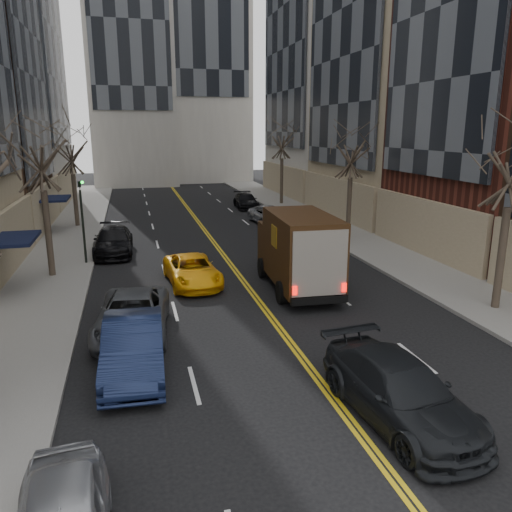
{
  "coord_description": "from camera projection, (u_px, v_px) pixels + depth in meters",
  "views": [
    {
      "loc": [
        -4.9,
        -4.72,
        7.0
      ],
      "look_at": [
        -0.35,
        13.4,
        2.2
      ],
      "focal_mm": 35.0,
      "sensor_mm": 36.0,
      "label": 1
    }
  ],
  "objects": [
    {
      "name": "tree_rt_far",
      "position": [
        282.0,
        131.0,
        45.31
      ],
      "size": [
        3.2,
        3.2,
        9.11
      ],
      "color": "#382D23",
      "rests_on": "sidewalk_right"
    },
    {
      "name": "parked_lf_b",
      "position": [
        133.0,
        347.0,
        14.58
      ],
      "size": [
        1.87,
        4.93,
        1.61
      ],
      "primitive_type": "imported",
      "rotation": [
        0.0,
        0.0,
        -0.04
      ],
      "color": "#121C3B",
      "rests_on": "ground"
    },
    {
      "name": "parked_rt_c",
      "position": [
        246.0,
        201.0,
        44.84
      ],
      "size": [
        2.12,
        4.65,
        1.32
      ],
      "primitive_type": "imported",
      "rotation": [
        0.0,
        0.0,
        -0.06
      ],
      "color": "black",
      "rests_on": "ground"
    },
    {
      "name": "taxi",
      "position": [
        192.0,
        270.0,
        22.91
      ],
      "size": [
        2.49,
        4.84,
        1.31
      ],
      "primitive_type": "imported",
      "rotation": [
        0.0,
        0.0,
        0.07
      ],
      "color": "#F5AB0A",
      "rests_on": "ground"
    },
    {
      "name": "parked_rt_b",
      "position": [
        270.0,
        215.0,
        37.36
      ],
      "size": [
        2.61,
        4.92,
        1.32
      ],
      "primitive_type": "imported",
      "rotation": [
        0.0,
        0.0,
        0.09
      ],
      "color": "#A5A7AC",
      "rests_on": "ground"
    },
    {
      "name": "tree_rt_mid",
      "position": [
        352.0,
        142.0,
        31.36
      ],
      "size": [
        3.2,
        3.2,
        8.32
      ],
      "color": "#382D23",
      "rests_on": "sidewalk_right"
    },
    {
      "name": "observer_sedan",
      "position": [
        399.0,
        391.0,
        12.23
      ],
      "size": [
        2.58,
        5.35,
        1.5
      ],
      "rotation": [
        0.0,
        0.0,
        0.09
      ],
      "color": "black",
      "rests_on": "ground"
    },
    {
      "name": "sidewalk_right",
      "position": [
        338.0,
        230.0,
        34.8
      ],
      "size": [
        4.0,
        66.0,
        0.15
      ],
      "primitive_type": "cube",
      "color": "slate",
      "rests_on": "ground"
    },
    {
      "name": "traffic_signal",
      "position": [
        82.0,
        212.0,
        25.55
      ],
      "size": [
        0.29,
        0.26,
        4.7
      ],
      "color": "black",
      "rests_on": "sidewalk_left"
    },
    {
      "name": "parked_lf_c",
      "position": [
        133.0,
        315.0,
        17.24
      ],
      "size": [
        2.9,
        5.36,
        1.43
      ],
      "primitive_type": "imported",
      "rotation": [
        0.0,
        0.0,
        -0.11
      ],
      "color": "#494C51",
      "rests_on": "ground"
    },
    {
      "name": "parked_lf_d",
      "position": [
        114.0,
        241.0,
        28.46
      ],
      "size": [
        2.2,
        5.18,
        1.49
      ],
      "primitive_type": "imported",
      "rotation": [
        0.0,
        0.0,
        -0.02
      ],
      "color": "black",
      "rests_on": "ground"
    },
    {
      "name": "parked_rt_a",
      "position": [
        290.0,
        228.0,
        32.69
      ],
      "size": [
        1.95,
        4.18,
        1.33
      ],
      "primitive_type": "imported",
      "rotation": [
        0.0,
        0.0,
        0.14
      ],
      "color": "#52555A",
      "rests_on": "ground"
    },
    {
      "name": "parked_lf_e",
      "position": [
        110.0,
        237.0,
        29.99
      ],
      "size": [
        2.01,
        4.0,
        1.31
      ],
      "primitive_type": "imported",
      "rotation": [
        0.0,
        0.0,
        -0.12
      ],
      "color": "#B4B9BD",
      "rests_on": "ground"
    },
    {
      "name": "sidewalk_left",
      "position": [
        65.0,
        245.0,
        30.55
      ],
      "size": [
        4.0,
        66.0,
        0.15
      ],
      "primitive_type": "cube",
      "color": "slate",
      "rests_on": "ground"
    },
    {
      "name": "streetwall_right",
      "position": [
        410.0,
        18.0,
        37.69
      ],
      "size": [
        12.26,
        49.0,
        34.0
      ],
      "color": "#4C301E",
      "rests_on": "ground"
    },
    {
      "name": "tree_lf_mid",
      "position": [
        38.0,
        137.0,
        22.4
      ],
      "size": [
        3.2,
        3.2,
        8.91
      ],
      "color": "#382D23",
      "rests_on": "sidewalk_left"
    },
    {
      "name": "pedestrian",
      "position": [
        279.0,
        256.0,
        24.92
      ],
      "size": [
        0.58,
        0.69,
        1.61
      ],
      "primitive_type": "imported",
      "rotation": [
        0.0,
        0.0,
        1.96
      ],
      "color": "black",
      "rests_on": "ground"
    },
    {
      "name": "ups_truck",
      "position": [
        298.0,
        251.0,
        21.91
      ],
      "size": [
        2.85,
        6.46,
        3.48
      ],
      "rotation": [
        0.0,
        0.0,
        -0.05
      ],
      "color": "black",
      "rests_on": "ground"
    },
    {
      "name": "tree_lf_far",
      "position": [
        70.0,
        143.0,
        34.75
      ],
      "size": [
        3.2,
        3.2,
        8.12
      ],
      "color": "#382D23",
      "rests_on": "sidewalk_left"
    }
  ]
}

